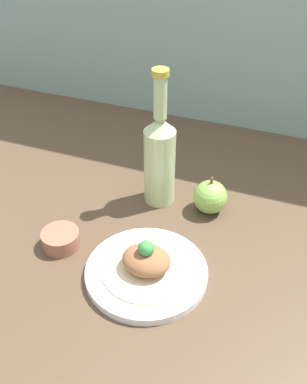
{
  "coord_description": "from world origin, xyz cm",
  "views": [
    {
      "loc": [
        21.57,
        -58.74,
        61.44
      ],
      "look_at": [
        -1.95,
        3.27,
        10.42
      ],
      "focal_mm": 42.0,
      "sensor_mm": 36.0,
      "label": 1
    }
  ],
  "objects_px": {
    "plated_food": "(146,262)",
    "cider_bottle": "(160,156)",
    "apple": "(210,197)",
    "plate": "(146,271)",
    "dipping_bowl": "(61,239)"
  },
  "relations": [
    {
      "from": "plate",
      "to": "apple",
      "type": "relative_size",
      "value": 2.59
    },
    {
      "from": "plated_food",
      "to": "cider_bottle",
      "type": "relative_size",
      "value": 0.54
    },
    {
      "from": "plated_food",
      "to": "dipping_bowl",
      "type": "relative_size",
      "value": 2.21
    },
    {
      "from": "plated_food",
      "to": "cider_bottle",
      "type": "height_order",
      "value": "cider_bottle"
    },
    {
      "from": "plate",
      "to": "dipping_bowl",
      "type": "distance_m",
      "value": 0.18
    },
    {
      "from": "dipping_bowl",
      "to": "plated_food",
      "type": "bearing_deg",
      "value": -4.22
    },
    {
      "from": "plated_food",
      "to": "dipping_bowl",
      "type": "bearing_deg",
      "value": 175.78
    },
    {
      "from": "plate",
      "to": "plated_food",
      "type": "xyz_separation_m",
      "value": [
        0.0,
        -0.0,
        0.03
      ]
    },
    {
      "from": "plated_food",
      "to": "apple",
      "type": "relative_size",
      "value": 1.89
    },
    {
      "from": "plated_food",
      "to": "cider_bottle",
      "type": "xyz_separation_m",
      "value": [
        -0.06,
        0.22,
        0.08
      ]
    },
    {
      "from": "plate",
      "to": "dipping_bowl",
      "type": "xyz_separation_m",
      "value": [
        -0.18,
        0.01,
        0.01
      ]
    },
    {
      "from": "plated_food",
      "to": "apple",
      "type": "distance_m",
      "value": 0.23
    },
    {
      "from": "plate",
      "to": "cider_bottle",
      "type": "distance_m",
      "value": 0.25
    },
    {
      "from": "cider_bottle",
      "to": "apple",
      "type": "distance_m",
      "value": 0.14
    },
    {
      "from": "cider_bottle",
      "to": "apple",
      "type": "height_order",
      "value": "cider_bottle"
    }
  ]
}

